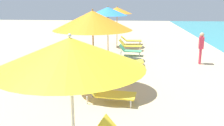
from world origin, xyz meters
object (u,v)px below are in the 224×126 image
Objects in this scene: lounger_farthest_inland at (130,45)px; lounger_third_inland at (109,93)px; lounger_third_shoreside at (115,74)px; umbrella_farthest at (117,10)px; lounger_fourth_shoreside at (130,50)px; umbrella_fourth at (108,11)px; umbrella_third at (93,20)px; lounger_fourth_inland at (126,60)px; person_walking_near at (201,45)px; lounger_farthest_shoreside at (131,40)px; umbrella_second at (70,53)px.

lounger_third_inland is at bearing -88.90° from lounger_farthest_inland.
umbrella_farthest reaches higher than lounger_third_shoreside.
lounger_fourth_shoreside is 0.90× the size of lounger_farthest_inland.
lounger_third_inland is 6.69m from lounger_fourth_shoreside.
umbrella_third is at bearing -89.93° from umbrella_fourth.
lounger_third_inland is at bearing -88.55° from lounger_fourth_shoreside.
person_walking_near is at bearing 8.91° from lounger_fourth_inland.
umbrella_farthest reaches higher than lounger_farthest_shoreside.
umbrella_farthest is (-0.91, 2.68, 2.09)m from lounger_fourth_shoreside.
umbrella_third reaches higher than umbrella_second.
umbrella_farthest is 1.77× the size of lounger_farthest_shoreside.
lounger_farthest_shoreside is (0.10, 6.01, 0.04)m from lounger_fourth_inland.
umbrella_farthest is at bearing -133.19° from lounger_farthest_shoreside.
lounger_fourth_inland is at bearing -80.62° from umbrella_farthest.
lounger_fourth_inland is (0.63, 7.71, -1.96)m from umbrella_second.
lounger_farthest_inland reaches higher than lounger_fourth_inland.
umbrella_third is 1.79× the size of person_walking_near.
lounger_fourth_shoreside is 2.24m from lounger_fourth_inland.
umbrella_third is 1.75× the size of lounger_third_inland.
lounger_third_shoreside is 0.96× the size of lounger_fourth_shoreside.
umbrella_second is at bearing -89.26° from lounger_farthest_inland.
umbrella_second is at bearing -85.06° from umbrella_third.
person_walking_near is at bearing -18.34° from lounger_fourth_shoreside.
lounger_third_inland is 8.20m from lounger_farthest_inland.
umbrella_second is at bearing -96.52° from lounger_farthest_shoreside.
lounger_farthest_shoreside is 6.39m from person_walking_near.
lounger_farthest_shoreside is at bearing 83.46° from umbrella_third.
umbrella_third is at bearing 130.31° from lounger_third_inland.
umbrella_third reaches higher than lounger_farthest_shoreside.
lounger_fourth_inland is 0.58× the size of umbrella_farthest.
umbrella_farthest reaches higher than lounger_fourth_inland.
lounger_farthest_shoreside is (0.45, 8.50, -0.01)m from lounger_third_shoreside.
lounger_fourth_shoreside is at bearing -93.48° from lounger_farthest_shoreside.
umbrella_farthest is 1.86× the size of lounger_farthest_inland.
person_walking_near is (3.48, -1.54, 0.61)m from lounger_fourth_shoreside.
umbrella_fourth is 3.88m from umbrella_farthest.
umbrella_third is at bearing -107.72° from lounger_fourth_inland.
lounger_farthest_shoreside is (0.91, 1.10, -2.11)m from umbrella_farthest.
umbrella_fourth is 1.80× the size of person_walking_near.
umbrella_third is 2.22× the size of lounger_third_shoreside.
lounger_farthest_shoreside reaches higher than lounger_fourth_inland.
lounger_farthest_inland is (0.69, 11.46, -1.87)m from umbrella_second.
lounger_third_inland is at bearing -118.25° from person_walking_near.
lounger_farthest_shoreside is (0.48, 10.45, -0.01)m from lounger_third_inland.
lounger_third_shoreside is 0.82× the size of lounger_farthest_shoreside.
person_walking_near is (4.58, 4.20, -1.47)m from umbrella_third.
umbrella_third is at bearing 94.94° from umbrella_second.
lounger_third_inland is 1.09× the size of lounger_farthest_inland.
umbrella_farthest is at bearing 97.41° from lounger_fourth_inland.
lounger_farthest_shoreside is (-0.00, 3.78, -0.01)m from lounger_fourth_shoreside.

